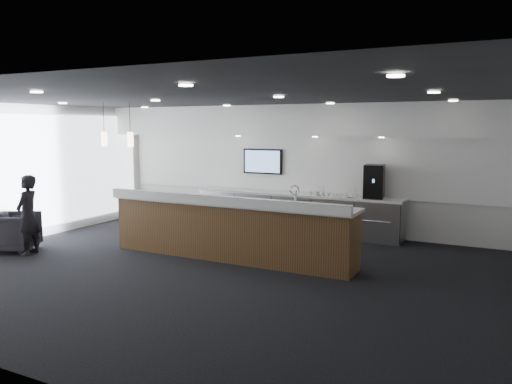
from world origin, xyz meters
The scene contains 26 objects.
ground centered at (0.00, 0.00, 0.00)m, with size 10.00×10.00×0.00m, color black.
ceiling centered at (0.00, 0.00, 3.00)m, with size 10.00×8.00×0.02m, color black.
back_wall centered at (0.00, 4.00, 1.50)m, with size 10.00×0.02×3.00m, color silver.
left_wall centered at (-5.00, 0.00, 1.50)m, with size 0.02×8.00×3.00m, color silver.
soffit_bulkhead centered at (0.00, 3.55, 2.65)m, with size 10.00×0.90×0.70m, color white.
alcove_panel centered at (0.00, 3.97, 1.60)m, with size 9.80×0.06×1.40m, color white.
window_blinds_wall centered at (-4.96, 0.00, 1.50)m, with size 0.04×7.36×2.55m, color #CEE7F7.
back_credenza centered at (0.00, 3.64, 0.48)m, with size 5.06×0.66×0.95m.
wall_tv centered at (-1.00, 3.91, 1.65)m, with size 1.05×0.08×0.62m.
pendant_left centered at (-2.40, 0.80, 2.25)m, with size 0.12×0.12×0.30m, color #F2E5BD.
pendant_right centered at (-3.10, 0.80, 2.25)m, with size 0.12×0.12×0.30m, color #F2E5BD.
ceiling_can_lights centered at (0.00, 0.00, 2.97)m, with size 7.00×5.00×0.02m, color white, non-canonical shape.
service_counter centered at (-0.21, 0.88, 0.58)m, with size 4.97×0.83×1.49m.
coffee_machine centered at (1.85, 3.65, 1.32)m, with size 0.48×0.58×0.73m.
info_sign_left centered at (0.67, 3.53, 1.06)m, with size 0.16×0.02×0.22m, color white.
info_sign_right centered at (1.39, 3.50, 1.07)m, with size 0.18×0.02×0.24m, color white.
armchair centered at (-4.40, -0.61, 0.39)m, with size 0.84×0.87×0.79m, color black.
lounge_guest centered at (-3.91, -0.63, 0.79)m, with size 0.58×0.38×1.58m, color black.
cup_0 centered at (1.41, 3.51, 0.99)m, with size 0.09×0.09×0.08m, color white.
cup_1 centered at (1.27, 3.51, 0.99)m, with size 0.09×0.09×0.08m, color white.
cup_2 centered at (1.13, 3.51, 0.99)m, with size 0.09×0.09×0.08m, color white.
cup_3 centered at (0.99, 3.51, 0.99)m, with size 0.09×0.09×0.08m, color white.
cup_4 centered at (0.85, 3.51, 0.99)m, with size 0.09×0.09×0.08m, color white.
cup_5 centered at (0.71, 3.51, 0.99)m, with size 0.09×0.09×0.08m, color white.
cup_6 centered at (0.57, 3.51, 0.99)m, with size 0.09×0.09×0.08m, color white.
cup_7 centered at (0.43, 3.51, 0.99)m, with size 0.09×0.09×0.08m, color white.
Camera 1 is at (4.47, -7.18, 2.52)m, focal length 35.00 mm.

